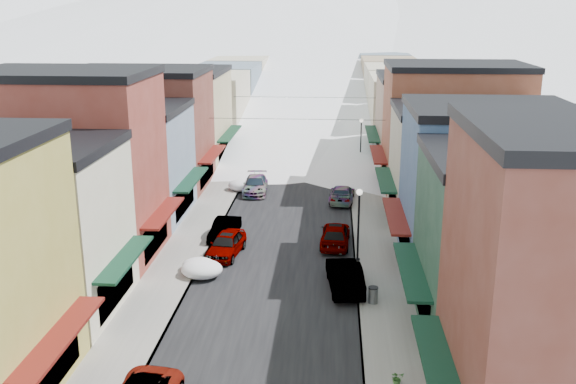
# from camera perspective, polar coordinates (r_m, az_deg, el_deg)

# --- Properties ---
(road) EXTENTS (10.00, 160.00, 0.01)m
(road) POSITION_cam_1_polar(r_m,az_deg,el_deg) (80.67, 1.58, 4.53)
(road) COLOR black
(road) RESTS_ON ground
(sidewalk_left) EXTENTS (3.20, 160.00, 0.15)m
(sidewalk_left) POSITION_cam_1_polar(r_m,az_deg,el_deg) (81.21, -3.09, 4.64)
(sidewalk_left) COLOR gray
(sidewalk_left) RESTS_ON ground
(sidewalk_right) EXTENTS (3.20, 160.00, 0.15)m
(sidewalk_right) POSITION_cam_1_polar(r_m,az_deg,el_deg) (80.64, 6.29, 4.49)
(sidewalk_right) COLOR gray
(sidewalk_right) RESTS_ON ground
(curb_left) EXTENTS (0.10, 160.00, 0.15)m
(curb_left) POSITION_cam_1_polar(r_m,az_deg,el_deg) (81.03, -2.00, 4.63)
(curb_left) COLOR slate
(curb_left) RESTS_ON ground
(curb_right) EXTENTS (0.10, 160.00, 0.15)m
(curb_right) POSITION_cam_1_polar(r_m,az_deg,el_deg) (80.60, 5.18, 4.51)
(curb_right) COLOR slate
(curb_right) RESTS_ON ground
(bldg_l_cream) EXTENTS (11.30, 8.20, 9.50)m
(bldg_l_cream) POSITION_cam_1_polar(r_m,az_deg,el_deg) (37.39, -22.60, -3.03)
(bldg_l_cream) COLOR beige
(bldg_l_cream) RESTS_ON ground
(bldg_l_brick_near) EXTENTS (12.30, 8.20, 12.50)m
(bldg_l_brick_near) POSITION_cam_1_polar(r_m,az_deg,el_deg) (44.16, -18.88, 2.20)
(bldg_l_brick_near) COLOR maroon
(bldg_l_brick_near) RESTS_ON ground
(bldg_l_grayblue) EXTENTS (11.30, 9.20, 9.00)m
(bldg_l_grayblue) POSITION_cam_1_polar(r_m,az_deg,el_deg) (52.09, -14.65, 2.60)
(bldg_l_grayblue) COLOR gray
(bldg_l_grayblue) RESTS_ON ground
(bldg_l_brick_far) EXTENTS (13.30, 9.20, 11.00)m
(bldg_l_brick_far) POSITION_cam_1_polar(r_m,az_deg,el_deg) (60.58, -12.95, 5.53)
(bldg_l_brick_far) COLOR maroon
(bldg_l_brick_far) RESTS_ON ground
(bldg_l_tan) EXTENTS (11.30, 11.20, 10.00)m
(bldg_l_tan) POSITION_cam_1_polar(r_m,az_deg,el_deg) (69.89, -9.79, 6.67)
(bldg_l_tan) COLOR tan
(bldg_l_tan) RESTS_ON ground
(bldg_r_green) EXTENTS (11.30, 9.20, 9.50)m
(bldg_r_green) POSITION_cam_1_polar(r_m,az_deg,el_deg) (34.41, 20.35, -4.41)
(bldg_r_green) COLOR #1D3E2D
(bldg_r_green) RESTS_ON ground
(bldg_r_blue) EXTENTS (11.30, 9.20, 10.50)m
(bldg_r_blue) POSITION_cam_1_polar(r_m,az_deg,el_deg) (42.55, 17.19, 0.45)
(bldg_r_blue) COLOR #355179
(bldg_r_blue) RESTS_ON ground
(bldg_r_cream) EXTENTS (12.30, 9.20, 9.00)m
(bldg_r_cream) POSITION_cam_1_polar(r_m,az_deg,el_deg) (51.36, 15.51, 2.34)
(bldg_r_cream) COLOR #B4AB90
(bldg_r_cream) RESTS_ON ground
(bldg_r_brick_far) EXTENTS (13.30, 9.20, 11.50)m
(bldg_r_brick_far) POSITION_cam_1_polar(r_m,az_deg,el_deg) (59.85, 14.45, 5.55)
(bldg_r_brick_far) COLOR brown
(bldg_r_brick_far) RESTS_ON ground
(bldg_r_tan) EXTENTS (11.30, 11.20, 9.50)m
(bldg_r_tan) POSITION_cam_1_polar(r_m,az_deg,el_deg) (69.59, 12.17, 6.29)
(bldg_r_tan) COLOR #8C6D5C
(bldg_r_tan) RESTS_ON ground
(distant_blocks) EXTENTS (34.00, 55.00, 8.00)m
(distant_blocks) POSITION_cam_1_polar(r_m,az_deg,el_deg) (102.73, 2.19, 9.30)
(distant_blocks) COLOR gray
(distant_blocks) RESTS_ON ground
(mountain_ridge) EXTENTS (670.00, 340.00, 34.00)m
(mountain_ridge) POSITION_cam_1_polar(r_m,az_deg,el_deg) (297.01, -0.32, 15.79)
(mountain_ridge) COLOR silver
(mountain_ridge) RESTS_ON ground
(overhead_cables) EXTENTS (16.40, 15.04, 0.04)m
(overhead_cables) POSITION_cam_1_polar(r_m,az_deg,el_deg) (67.29, 1.14, 7.56)
(overhead_cables) COLOR black
(overhead_cables) RESTS_ON ground
(car_silver_sedan) EXTENTS (2.49, 4.88, 1.59)m
(car_silver_sedan) POSITION_cam_1_polar(r_m,az_deg,el_deg) (43.70, -5.50, -4.63)
(car_silver_sedan) COLOR gray
(car_silver_sedan) RESTS_ON ground
(car_dark_hatch) EXTENTS (1.93, 4.48, 1.44)m
(car_dark_hatch) POSITION_cam_1_polar(r_m,az_deg,el_deg) (46.85, -5.66, -3.28)
(car_dark_hatch) COLOR black
(car_dark_hatch) RESTS_ON ground
(car_silver_wagon) EXTENTS (2.37, 5.29, 1.50)m
(car_silver_wagon) POSITION_cam_1_polar(r_m,az_deg,el_deg) (58.04, -2.92, 0.65)
(car_silver_wagon) COLOR #979A9E
(car_silver_wagon) RESTS_ON ground
(car_green_sedan) EXTENTS (2.40, 5.39, 1.72)m
(car_green_sedan) POSITION_cam_1_polar(r_m,az_deg,el_deg) (38.62, 5.07, -7.40)
(car_green_sedan) COLOR black
(car_green_sedan) RESTS_ON ground
(car_gray_suv) EXTENTS (2.26, 5.05, 1.68)m
(car_gray_suv) POSITION_cam_1_polar(r_m,az_deg,el_deg) (45.37, 4.23, -3.74)
(car_gray_suv) COLOR gray
(car_gray_suv) RESTS_ON ground
(car_black_sedan) EXTENTS (2.44, 5.12, 1.44)m
(car_black_sedan) POSITION_cam_1_polar(r_m,az_deg,el_deg) (55.46, 4.82, -0.16)
(car_black_sedan) COLOR black
(car_black_sedan) RESTS_ON ground
(car_lane_silver) EXTENTS (1.86, 4.44, 1.50)m
(car_lane_silver) POSITION_cam_1_polar(r_m,az_deg,el_deg) (72.37, 0.81, 3.79)
(car_lane_silver) COLOR #9DA0A5
(car_lane_silver) RESTS_ON ground
(car_lane_white) EXTENTS (2.62, 5.40, 1.48)m
(car_lane_white) POSITION_cam_1_polar(r_m,az_deg,el_deg) (93.79, 3.09, 6.61)
(car_lane_white) COLOR silver
(car_lane_white) RESTS_ON ground
(trash_can) EXTENTS (0.56, 0.56, 0.95)m
(trash_can) POSITION_cam_1_polar(r_m,az_deg,el_deg) (36.87, 7.57, -9.05)
(trash_can) COLOR slate
(trash_can) RESTS_ON sidewalk_right
(streetlamp_near) EXTENTS (0.41, 0.41, 4.88)m
(streetlamp_near) POSITION_cam_1_polar(r_m,az_deg,el_deg) (41.75, 6.31, -2.12)
(streetlamp_near) COLOR black
(streetlamp_near) RESTS_ON sidewalk_right
(streetlamp_far) EXTENTS (0.40, 0.40, 4.77)m
(streetlamp_far) POSITION_cam_1_polar(r_m,az_deg,el_deg) (68.54, 6.50, 5.04)
(streetlamp_far) COLOR black
(streetlamp_far) RESTS_ON sidewalk_right
(planter_near) EXTENTS (0.73, 0.69, 0.64)m
(planter_near) POSITION_cam_1_polar(r_m,az_deg,el_deg) (29.85, 9.68, -16.01)
(planter_near) COLOR #3F7333
(planter_near) RESTS_ON sidewalk_right
(snow_pile_near) EXTENTS (2.58, 2.79, 1.09)m
(snow_pile_near) POSITION_cam_1_polar(r_m,az_deg,el_deg) (40.58, -7.61, -6.80)
(snow_pile_near) COLOR white
(snow_pile_near) RESTS_ON ground
(snow_pile_mid) EXTENTS (2.14, 2.52, 0.91)m
(snow_pile_mid) POSITION_cam_1_polar(r_m,az_deg,el_deg) (41.42, -7.87, -6.45)
(snow_pile_mid) COLOR white
(snow_pile_mid) RESTS_ON ground
(snow_pile_far) EXTENTS (2.67, 2.84, 1.13)m
(snow_pile_far) POSITION_cam_1_polar(r_m,az_deg,el_deg) (58.75, -4.01, 0.61)
(snow_pile_far) COLOR white
(snow_pile_far) RESTS_ON ground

